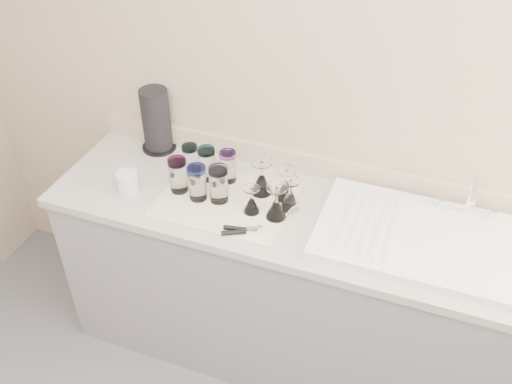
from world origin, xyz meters
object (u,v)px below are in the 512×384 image
at_px(sink_unit, 424,238).
at_px(tumbler_purple, 228,166).
at_px(goblet_front_left, 252,203).
at_px(tumbler_lavender, 219,184).
at_px(white_mug, 127,182).
at_px(tumbler_blue, 197,183).
at_px(tumbler_cyan, 207,164).
at_px(paper_towel_roll, 156,121).
at_px(goblet_extra, 290,198).
at_px(tumbler_teal, 190,159).
at_px(goblet_back_left, 262,182).
at_px(goblet_back_right, 286,188).
at_px(goblet_front_right, 276,207).
at_px(tumbler_magenta, 178,175).
at_px(can_opener, 242,231).

distance_m(sink_unit, tumbler_purple, 0.87).
distance_m(tumbler_purple, goblet_front_left, 0.24).
bearing_deg(tumbler_lavender, white_mug, -169.62).
height_order(tumbler_blue, white_mug, tumbler_blue).
xyz_separation_m(tumbler_cyan, tumbler_purple, (0.09, 0.02, -0.00)).
bearing_deg(white_mug, paper_towel_roll, 95.55).
bearing_deg(goblet_front_left, goblet_extra, 29.75).
distance_m(tumbler_teal, tumbler_cyan, 0.09).
height_order(tumbler_cyan, goblet_back_left, goblet_back_left).
distance_m(tumbler_cyan, white_mug, 0.35).
height_order(sink_unit, tumbler_teal, sink_unit).
relative_size(sink_unit, tumbler_lavender, 5.00).
bearing_deg(goblet_back_right, goblet_front_right, -88.64).
height_order(tumbler_blue, goblet_back_left, goblet_back_left).
xyz_separation_m(tumbler_magenta, goblet_back_right, (0.45, 0.11, -0.03)).
distance_m(goblet_front_right, paper_towel_roll, 0.76).
height_order(goblet_back_left, goblet_front_left, goblet_back_left).
bearing_deg(goblet_back_right, goblet_back_left, -179.41).
distance_m(tumbler_blue, goblet_back_right, 0.37).
xyz_separation_m(sink_unit, tumbler_lavender, (-0.85, -0.05, 0.07)).
height_order(tumbler_teal, goblet_front_right, goblet_front_right).
distance_m(tumbler_teal, goblet_back_right, 0.46).
distance_m(sink_unit, goblet_front_right, 0.59).
bearing_deg(tumbler_lavender, sink_unit, 3.16).
xyz_separation_m(goblet_front_right, white_mug, (-0.66, -0.05, -0.01)).
relative_size(tumbler_purple, tumbler_magenta, 0.93).
bearing_deg(goblet_back_left, white_mug, -161.39).
xyz_separation_m(tumbler_blue, can_opener, (0.26, -0.14, -0.07)).
relative_size(goblet_extra, paper_towel_roll, 0.46).
xyz_separation_m(tumbler_blue, goblet_back_left, (0.24, 0.13, -0.03)).
bearing_deg(tumbler_purple, tumbler_teal, -179.32).
height_order(goblet_back_right, goblet_front_right, goblet_front_right).
relative_size(goblet_back_right, paper_towel_roll, 0.47).
relative_size(tumbler_teal, tumbler_lavender, 0.86).
height_order(tumbler_purple, can_opener, tumbler_purple).
bearing_deg(goblet_back_left, goblet_extra, -21.34).
height_order(tumbler_purple, goblet_front_right, goblet_front_right).
relative_size(tumbler_magenta, goblet_front_right, 1.04).
height_order(tumbler_lavender, goblet_front_right, tumbler_lavender).
xyz_separation_m(tumbler_cyan, white_mug, (-0.29, -0.20, -0.04)).
bearing_deg(paper_towel_roll, goblet_front_right, -22.98).
relative_size(goblet_front_left, paper_towel_roll, 0.40).
distance_m(tumbler_blue, goblet_extra, 0.39).
bearing_deg(tumbler_lavender, tumbler_teal, 144.82).
relative_size(tumbler_purple, can_opener, 0.95).
height_order(tumbler_cyan, goblet_extra, tumbler_cyan).
height_order(goblet_front_right, paper_towel_roll, paper_towel_roll).
relative_size(tumbler_teal, can_opener, 0.89).
bearing_deg(goblet_back_right, white_mug, -164.20).
relative_size(tumbler_cyan, tumbler_purple, 1.04).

